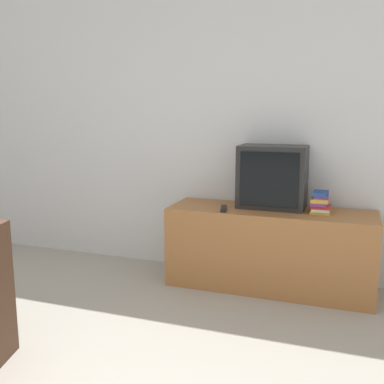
{
  "coord_description": "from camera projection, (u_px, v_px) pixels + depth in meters",
  "views": [
    {
      "loc": [
        1.38,
        -0.74,
        1.41
      ],
      "look_at": [
        0.28,
        2.35,
        0.82
      ],
      "focal_mm": 42.0,
      "sensor_mm": 36.0,
      "label": 1
    }
  ],
  "objects": [
    {
      "name": "television",
      "position": [
        272.0,
        177.0,
        3.58
      ],
      "size": [
        0.53,
        0.33,
        0.5
      ],
      "color": "black",
      "rests_on": "tv_stand"
    },
    {
      "name": "wall_back",
      "position": [
        188.0,
        123.0,
        3.96
      ],
      "size": [
        9.0,
        0.06,
        2.6
      ],
      "color": "silver",
      "rests_on": "ground_plane"
    },
    {
      "name": "book_stack",
      "position": [
        320.0,
        203.0,
        3.41
      ],
      "size": [
        0.16,
        0.2,
        0.16
      ],
      "color": "gold",
      "rests_on": "tv_stand"
    },
    {
      "name": "remote_on_stand",
      "position": [
        224.0,
        208.0,
        3.52
      ],
      "size": [
        0.08,
        0.19,
        0.02
      ],
      "rotation": [
        0.0,
        0.0,
        0.23
      ],
      "color": "black",
      "rests_on": "tv_stand"
    },
    {
      "name": "tv_stand",
      "position": [
        269.0,
        249.0,
        3.59
      ],
      "size": [
        1.61,
        0.51,
        0.64
      ],
      "color": "#9E6638",
      "rests_on": "ground_plane"
    }
  ]
}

